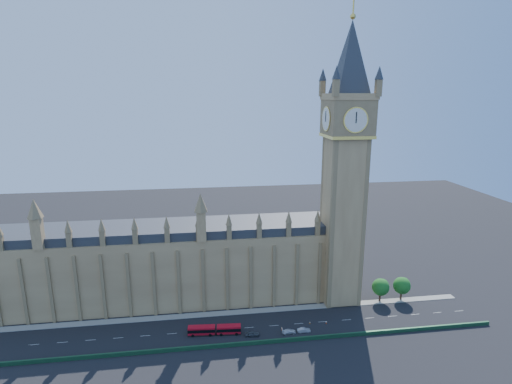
{
  "coord_description": "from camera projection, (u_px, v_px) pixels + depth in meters",
  "views": [
    {
      "loc": [
        -9.5,
        -111.5,
        71.41
      ],
      "look_at": [
        7.53,
        10.0,
        41.59
      ],
      "focal_mm": 28.0,
      "sensor_mm": 36.0,
      "label": 1
    }
  ],
  "objects": [
    {
      "name": "cone_d",
      "position": [
        326.0,
        322.0,
        128.25
      ],
      "size": [
        0.51,
        0.51,
        0.67
      ],
      "rotation": [
        0.0,
        0.0,
        0.24
      ],
      "color": "black",
      "rests_on": "ground"
    },
    {
      "name": "car_grey",
      "position": [
        252.0,
        334.0,
        121.41
      ],
      "size": [
        4.54,
        2.26,
        1.49
      ],
      "primitive_type": "imported",
      "rotation": [
        0.0,
        0.0,
        1.45
      ],
      "color": "#44484D",
      "rests_on": "ground"
    },
    {
      "name": "red_bus",
      "position": [
        214.0,
        330.0,
        122.2
      ],
      "size": [
        16.28,
        3.64,
        2.74
      ],
      "rotation": [
        0.0,
        0.0,
        -0.08
      ],
      "color": "red",
      "rests_on": "ground"
    },
    {
      "name": "elizabeth_tower",
      "position": [
        346.0,
        148.0,
        131.15
      ],
      "size": [
        20.59,
        20.59,
        105.0
      ],
      "color": "#9B774B",
      "rests_on": "ground"
    },
    {
      "name": "cone_b",
      "position": [
        282.0,
        329.0,
        124.5
      ],
      "size": [
        0.51,
        0.51,
        0.69
      ],
      "rotation": [
        0.0,
        0.0,
        -0.22
      ],
      "color": "black",
      "rests_on": "ground"
    },
    {
      "name": "ground",
      "position": [
        237.0,
        329.0,
        125.44
      ],
      "size": [
        400.0,
        400.0,
        0.0
      ],
      "primitive_type": "plane",
      "color": "black",
      "rests_on": "ground"
    },
    {
      "name": "cone_a",
      "position": [
        282.0,
        328.0,
        125.13
      ],
      "size": [
        0.45,
        0.45,
        0.64
      ],
      "rotation": [
        0.0,
        0.0,
        -0.12
      ],
      "color": "black",
      "rests_on": "ground"
    },
    {
      "name": "palace_westminster",
      "position": [
        160.0,
        264.0,
        139.96
      ],
      "size": [
        120.0,
        20.0,
        28.0
      ],
      "color": "#9B774B",
      "rests_on": "ground"
    },
    {
      "name": "tree_east_near",
      "position": [
        381.0,
        287.0,
        140.86
      ],
      "size": [
        6.0,
        6.0,
        8.5
      ],
      "color": "#382619",
      "rests_on": "ground"
    },
    {
      "name": "kerb_north",
      "position": [
        234.0,
        312.0,
        134.56
      ],
      "size": [
        160.0,
        3.0,
        0.16
      ],
      "primitive_type": "cube",
      "color": "gray",
      "rests_on": "ground"
    },
    {
      "name": "car_white",
      "position": [
        289.0,
        331.0,
        122.78
      ],
      "size": [
        4.38,
        1.94,
        1.25
      ],
      "primitive_type": "imported",
      "rotation": [
        0.0,
        0.0,
        1.62
      ],
      "color": "silver",
      "rests_on": "ground"
    },
    {
      "name": "bridge_parapet",
      "position": [
        240.0,
        344.0,
        116.64
      ],
      "size": [
        160.0,
        0.6,
        1.2
      ],
      "primitive_type": "cube",
      "color": "#1E4C2D",
      "rests_on": "ground"
    },
    {
      "name": "tree_east_far",
      "position": [
        402.0,
        285.0,
        141.94
      ],
      "size": [
        6.0,
        6.0,
        8.5
      ],
      "color": "#382619",
      "rests_on": "ground"
    },
    {
      "name": "cone_c",
      "position": [
        310.0,
        323.0,
        128.14
      ],
      "size": [
        0.46,
        0.46,
        0.64
      ],
      "rotation": [
        0.0,
        0.0,
        0.16
      ],
      "color": "black",
      "rests_on": "ground"
    },
    {
      "name": "car_silver",
      "position": [
        304.0,
        330.0,
        123.48
      ],
      "size": [
        4.02,
        1.52,
        1.31
      ],
      "primitive_type": "imported",
      "rotation": [
        0.0,
        0.0,
        1.54
      ],
      "color": "#AAACB2",
      "rests_on": "ground"
    }
  ]
}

